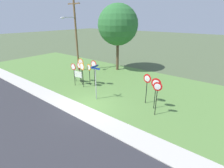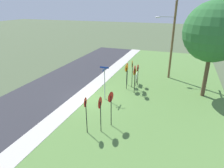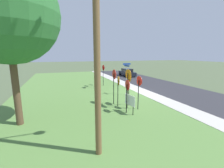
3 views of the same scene
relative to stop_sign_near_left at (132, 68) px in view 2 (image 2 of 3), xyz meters
The scene contains 17 objects.
ground_plane 5.39m from the stop_sign_near_left, 37.75° to the right, with size 160.00×160.00×0.00m, color #4C5B3D.
road_asphalt 9.01m from the stop_sign_near_left, 63.43° to the right, with size 44.00×6.40×0.01m, color #2D2D33.
sidewalk_strip 5.87m from the stop_sign_near_left, 44.38° to the right, with size 44.00×1.60×0.06m, color #BCB7AD.
grass_median 5.34m from the stop_sign_near_left, 37.15° to the left, with size 44.00×12.00×0.04m, color #567F3D.
stop_sign_near_left is the anchor object (origin of this frame).
stop_sign_near_right 0.93m from the stop_sign_near_left, 33.33° to the left, with size 0.67×0.16×2.31m.
stop_sign_far_left 0.99m from the stop_sign_near_left, 151.46° to the left, with size 0.69×0.09×2.26m.
stop_sign_far_center 0.75m from the stop_sign_near_left, 33.89° to the right, with size 0.77×0.13×2.62m.
stop_sign_far_right 0.86m from the stop_sign_near_left, 125.01° to the right, with size 0.68×0.10×2.41m.
stop_sign_center_tall 1.41m from the stop_sign_near_left, 24.15° to the left, with size 0.74×0.09×2.76m.
yield_sign_near_left 7.37m from the stop_sign_near_left, ahead, with size 0.73×0.16×2.60m.
yield_sign_near_right 8.79m from the stop_sign_near_left, ahead, with size 0.65×0.15×2.62m.
yield_sign_far_left 8.29m from the stop_sign_near_left, ahead, with size 0.78×0.12×2.57m.
street_name_post 3.90m from the stop_sign_near_left, 23.99° to the right, with size 0.96×0.82×3.09m.
utility_pole 6.21m from the stop_sign_near_left, 143.49° to the left, with size 2.10×2.22×9.48m.
notice_board 1.57m from the stop_sign_near_left, 163.17° to the left, with size 1.09×0.19×1.25m.
oak_tree_left 7.87m from the stop_sign_near_left, 92.62° to the left, with size 5.13×5.13×8.48m.
Camera 2 is at (15.05, 7.73, 8.19)m, focal length 32.29 mm.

